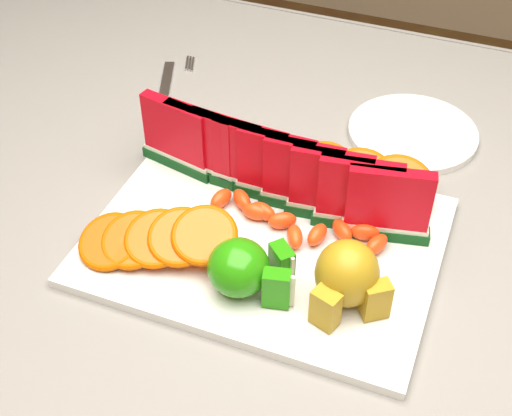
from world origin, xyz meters
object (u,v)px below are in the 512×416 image
(pear_cluster, at_px, (347,277))
(fork, at_px, (167,90))
(apple_cluster, at_px, (245,269))
(side_plate, at_px, (413,133))
(platter, at_px, (265,241))

(pear_cluster, relative_size, fork, 0.46)
(apple_cluster, height_order, fork, apple_cluster)
(pear_cluster, xyz_separation_m, side_plate, (0.00, 0.33, -0.05))
(pear_cluster, bearing_deg, fork, 139.82)
(side_plate, bearing_deg, pear_cluster, -90.53)
(side_plate, bearing_deg, fork, -176.32)
(pear_cluster, bearing_deg, side_plate, 89.47)
(apple_cluster, height_order, side_plate, apple_cluster)
(apple_cluster, xyz_separation_m, side_plate, (0.11, 0.36, -0.04))
(pear_cluster, height_order, fork, pear_cluster)
(pear_cluster, xyz_separation_m, fork, (-0.37, 0.31, -0.05))
(platter, bearing_deg, apple_cluster, -83.93)
(side_plate, xyz_separation_m, fork, (-0.37, -0.02, -0.00))
(apple_cluster, bearing_deg, fork, 128.26)
(apple_cluster, bearing_deg, pear_cluster, 12.52)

